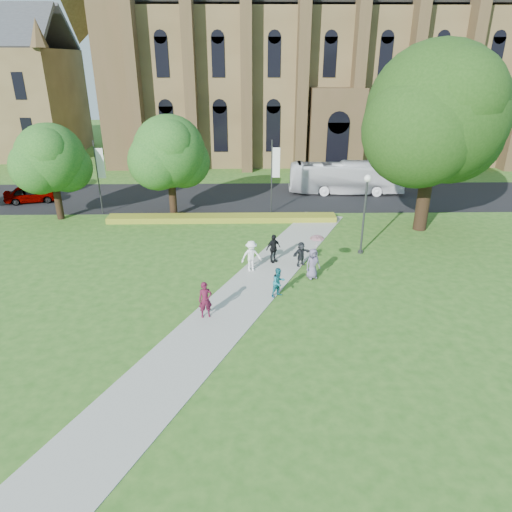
{
  "coord_description": "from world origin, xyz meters",
  "views": [
    {
      "loc": [
        0.05,
        -21.2,
        11.79
      ],
      "look_at": [
        0.49,
        2.39,
        1.6
      ],
      "focal_mm": 32.0,
      "sensor_mm": 36.0,
      "label": 1
    }
  ],
  "objects_px": {
    "large_tree": "(436,114)",
    "pedestrian_0": "(205,300)",
    "tour_coach": "(346,178)",
    "streetlamp": "(365,205)",
    "car_0": "(31,194)"
  },
  "relations": [
    {
      "from": "streetlamp",
      "to": "large_tree",
      "type": "relative_size",
      "value": 0.4
    },
    {
      "from": "streetlamp",
      "to": "tour_coach",
      "type": "relative_size",
      "value": 0.49
    },
    {
      "from": "streetlamp",
      "to": "large_tree",
      "type": "distance_m",
      "value": 8.73
    },
    {
      "from": "tour_coach",
      "to": "car_0",
      "type": "height_order",
      "value": "tour_coach"
    },
    {
      "from": "streetlamp",
      "to": "pedestrian_0",
      "type": "distance_m",
      "value": 12.71
    },
    {
      "from": "large_tree",
      "to": "tour_coach",
      "type": "relative_size",
      "value": 1.24
    },
    {
      "from": "tour_coach",
      "to": "pedestrian_0",
      "type": "xyz_separation_m",
      "value": [
        -11.39,
        -22.65,
        -0.53
      ]
    },
    {
      "from": "tour_coach",
      "to": "large_tree",
      "type": "bearing_deg",
      "value": -157.02
    },
    {
      "from": "large_tree",
      "to": "tour_coach",
      "type": "height_order",
      "value": "large_tree"
    },
    {
      "from": "large_tree",
      "to": "pedestrian_0",
      "type": "bearing_deg",
      "value": -140.23
    },
    {
      "from": "pedestrian_0",
      "to": "large_tree",
      "type": "bearing_deg",
      "value": 26.1
    },
    {
      "from": "large_tree",
      "to": "car_0",
      "type": "distance_m",
      "value": 34.05
    },
    {
      "from": "large_tree",
      "to": "car_0",
      "type": "relative_size",
      "value": 3.01
    },
    {
      "from": "streetlamp",
      "to": "tour_coach",
      "type": "height_order",
      "value": "streetlamp"
    },
    {
      "from": "pedestrian_0",
      "to": "streetlamp",
      "type": "bearing_deg",
      "value": 26.37
    }
  ]
}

